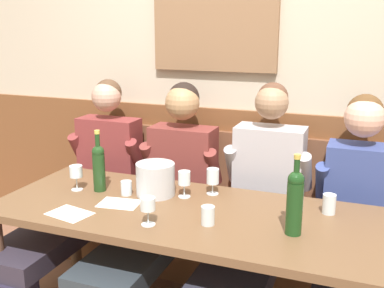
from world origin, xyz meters
TOP-DOWN VIEW (x-y plane):
  - room_wall_back at (-0.00, 1.09)m, footprint 6.80×0.12m
  - wood_wainscot_panel at (0.00, 1.04)m, footprint 6.80×0.03m
  - wall_bench at (0.00, 0.83)m, footprint 2.34×0.42m
  - dining_table at (0.00, 0.14)m, footprint 2.04×0.81m
  - person_left_seat at (-0.86, 0.45)m, footprint 0.53×1.25m
  - person_center_left_seat at (-0.30, 0.47)m, footprint 0.52×1.26m
  - person_right_seat at (0.26, 0.47)m, footprint 0.52×1.25m
  - person_center_right_seat at (0.78, 0.49)m, footprint 0.47×1.26m
  - ice_bucket at (-0.25, 0.29)m, footprint 0.21×0.21m
  - wine_bottle_green_tall at (0.53, 0.06)m, footprint 0.07×0.07m
  - wine_bottle_amber_mid at (-0.58, 0.23)m, footprint 0.07×0.07m
  - wine_glass_right_end at (0.04, 0.41)m, footprint 0.07×0.07m
  - wine_glass_left_end at (-0.70, 0.19)m, footprint 0.07×0.07m
  - wine_glass_center_rear at (-0.09, 0.31)m, footprint 0.07×0.07m
  - wine_glass_by_bottle at (-0.11, -0.09)m, footprint 0.07×0.07m
  - water_tumbler_right at (0.66, 0.36)m, footprint 0.06×0.06m
  - water_tumbler_left at (0.14, 0.02)m, footprint 0.06×0.06m
  - water_tumbler_center at (-0.40, 0.23)m, footprint 0.06×0.06m
  - tasting_sheet_left_guest at (-0.54, -0.11)m, footprint 0.24×0.19m
  - tasting_sheet_right_guest at (-0.37, 0.10)m, footprint 0.23×0.17m

SIDE VIEW (x-z plane):
  - wall_bench at x=0.00m, z-range -0.19..0.75m
  - wood_wainscot_panel at x=0.00m, z-range 0.00..1.09m
  - person_left_seat at x=-0.86m, z-range -0.03..1.24m
  - person_right_seat at x=0.26m, z-range -0.02..1.28m
  - person_center_left_seat at x=-0.30m, z-range -0.01..1.27m
  - person_center_right_seat at x=0.78m, z-range 0.01..1.27m
  - dining_table at x=0.00m, z-range 0.28..1.00m
  - tasting_sheet_left_guest at x=-0.54m, z-range 0.72..0.73m
  - tasting_sheet_right_guest at x=-0.37m, z-range 0.72..0.73m
  - water_tumbler_center at x=-0.40m, z-range 0.72..0.80m
  - water_tumbler_left at x=0.14m, z-range 0.72..0.81m
  - water_tumbler_right at x=0.66m, z-range 0.72..0.82m
  - ice_bucket at x=-0.25m, z-range 0.72..0.90m
  - wine_glass_right_end at x=0.04m, z-range 0.75..0.89m
  - wine_glass_by_bottle at x=-0.11m, z-range 0.75..0.89m
  - wine_glass_left_end at x=-0.70m, z-range 0.75..0.90m
  - wine_glass_center_rear at x=-0.09m, z-range 0.75..0.90m
  - wine_bottle_amber_mid at x=-0.58m, z-range 0.69..1.04m
  - wine_bottle_green_tall at x=0.53m, z-range 0.70..1.07m
  - room_wall_back at x=0.00m, z-range 0.00..2.80m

